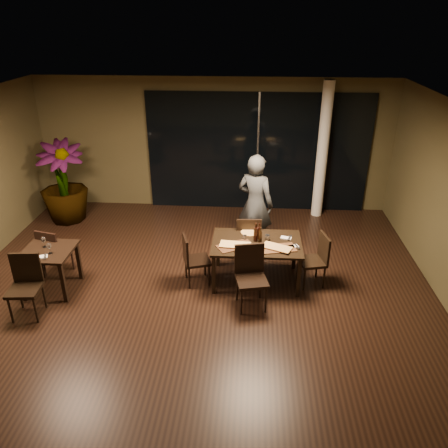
# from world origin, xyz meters

# --- Properties ---
(ground) EXTENTS (8.00, 8.00, 0.00)m
(ground) POSITION_xyz_m (0.00, 0.00, 0.00)
(ground) COLOR black
(ground) RESTS_ON ground
(wall_back) EXTENTS (8.00, 0.10, 3.00)m
(wall_back) POSITION_xyz_m (0.00, 4.05, 1.50)
(wall_back) COLOR #443E24
(wall_back) RESTS_ON ground
(ceiling) EXTENTS (8.00, 8.00, 0.04)m
(ceiling) POSITION_xyz_m (0.00, 0.00, 3.02)
(ceiling) COLOR silver
(ceiling) RESTS_ON wall_back
(window_panel) EXTENTS (5.00, 0.06, 2.70)m
(window_panel) POSITION_xyz_m (1.00, 3.96, 1.35)
(window_panel) COLOR black
(window_panel) RESTS_ON ground
(column) EXTENTS (0.24, 0.24, 3.00)m
(column) POSITION_xyz_m (2.40, 3.65, 1.50)
(column) COLOR white
(column) RESTS_ON ground
(main_table) EXTENTS (1.50, 1.00, 0.75)m
(main_table) POSITION_xyz_m (1.00, 0.80, 0.68)
(main_table) COLOR black
(main_table) RESTS_ON ground
(side_table) EXTENTS (0.80, 0.80, 0.75)m
(side_table) POSITION_xyz_m (-2.40, 0.30, 0.62)
(side_table) COLOR black
(side_table) RESTS_ON ground
(chair_main_far) EXTENTS (0.47, 0.47, 0.96)m
(chair_main_far) POSITION_xyz_m (0.85, 1.35, 0.54)
(chair_main_far) COLOR black
(chair_main_far) RESTS_ON ground
(chair_main_near) EXTENTS (0.56, 0.56, 1.01)m
(chair_main_near) POSITION_xyz_m (0.91, 0.13, 0.56)
(chair_main_near) COLOR black
(chair_main_near) RESTS_ON ground
(chair_main_left) EXTENTS (0.52, 0.52, 0.90)m
(chair_main_left) POSITION_xyz_m (-0.08, 0.65, 0.50)
(chair_main_left) COLOR black
(chair_main_left) RESTS_ON ground
(chair_main_right) EXTENTS (0.51, 0.51, 0.92)m
(chair_main_right) POSITION_xyz_m (2.02, 0.77, 0.51)
(chair_main_right) COLOR black
(chair_main_right) RESTS_ON ground
(chair_side_far) EXTENTS (0.51, 0.51, 0.90)m
(chair_side_far) POSITION_xyz_m (-2.54, 0.73, 0.50)
(chair_side_far) COLOR black
(chair_side_far) RESTS_ON ground
(chair_side_near) EXTENTS (0.49, 0.49, 0.98)m
(chair_side_near) POSITION_xyz_m (-2.49, -0.33, 0.55)
(chair_side_near) COLOR black
(chair_side_near) RESTS_ON ground
(diner) EXTENTS (0.78, 0.67, 1.94)m
(diner) POSITION_xyz_m (0.97, 1.91, 0.97)
(diner) COLOR #2F3234
(diner) RESTS_ON ground
(potted_plant) EXTENTS (1.28, 1.28, 1.79)m
(potted_plant) POSITION_xyz_m (-3.22, 2.99, 0.90)
(potted_plant) COLOR #194717
(potted_plant) RESTS_ON ground
(pizza_board_left) EXTENTS (0.66, 0.54, 0.01)m
(pizza_board_left) POSITION_xyz_m (0.64, 0.63, 0.76)
(pizza_board_left) COLOR #402414
(pizza_board_left) RESTS_ON main_table
(pizza_board_right) EXTENTS (0.66, 0.43, 0.01)m
(pizza_board_right) POSITION_xyz_m (1.32, 0.59, 0.76)
(pizza_board_right) COLOR #462916
(pizza_board_right) RESTS_ON main_table
(oblong_pizza_left) EXTENTS (0.50, 0.27, 0.02)m
(oblong_pizza_left) POSITION_xyz_m (0.64, 0.63, 0.77)
(oblong_pizza_left) COLOR maroon
(oblong_pizza_left) RESTS_ON pizza_board_left
(oblong_pizza_right) EXTENTS (0.50, 0.38, 0.02)m
(oblong_pizza_right) POSITION_xyz_m (1.32, 0.59, 0.77)
(oblong_pizza_right) COLOR maroon
(oblong_pizza_right) RESTS_ON pizza_board_right
(round_pizza) EXTENTS (0.29, 0.29, 0.01)m
(round_pizza) POSITION_xyz_m (0.87, 1.13, 0.76)
(round_pizza) COLOR #C73D16
(round_pizza) RESTS_ON main_table
(bottle_a) EXTENTS (0.07, 0.07, 0.33)m
(bottle_a) POSITION_xyz_m (0.98, 0.84, 0.92)
(bottle_a) COLOR black
(bottle_a) RESTS_ON main_table
(bottle_b) EXTENTS (0.06, 0.06, 0.27)m
(bottle_b) POSITION_xyz_m (1.05, 0.81, 0.89)
(bottle_b) COLOR black
(bottle_b) RESTS_ON main_table
(bottle_c) EXTENTS (0.06, 0.06, 0.29)m
(bottle_c) POSITION_xyz_m (1.04, 0.93, 0.90)
(bottle_c) COLOR black
(bottle_c) RESTS_ON main_table
(tumbler_left) EXTENTS (0.07, 0.07, 0.08)m
(tumbler_left) POSITION_xyz_m (0.79, 0.87, 0.79)
(tumbler_left) COLOR white
(tumbler_left) RESTS_ON main_table
(tumbler_right) EXTENTS (0.08, 0.08, 0.10)m
(tumbler_right) POSITION_xyz_m (1.18, 0.88, 0.80)
(tumbler_right) COLOR white
(tumbler_right) RESTS_ON main_table
(napkin_near) EXTENTS (0.20, 0.16, 0.01)m
(napkin_near) POSITION_xyz_m (1.59, 0.67, 0.76)
(napkin_near) COLOR white
(napkin_near) RESTS_ON main_table
(napkin_far) EXTENTS (0.20, 0.15, 0.01)m
(napkin_far) POSITION_xyz_m (1.50, 0.97, 0.76)
(napkin_far) COLOR white
(napkin_far) RESTS_ON main_table
(wine_glass_a) EXTENTS (0.08, 0.08, 0.17)m
(wine_glass_a) POSITION_xyz_m (-2.48, 0.40, 0.84)
(wine_glass_a) COLOR white
(wine_glass_a) RESTS_ON side_table
(wine_glass_b) EXTENTS (0.08, 0.08, 0.17)m
(wine_glass_b) POSITION_xyz_m (-2.31, 0.20, 0.84)
(wine_glass_b) COLOR white
(wine_glass_b) RESTS_ON side_table
(side_napkin) EXTENTS (0.21, 0.17, 0.01)m
(side_napkin) POSITION_xyz_m (-2.39, 0.07, 0.76)
(side_napkin) COLOR silver
(side_napkin) RESTS_ON side_table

